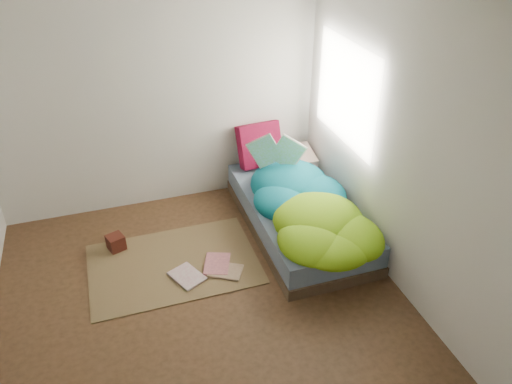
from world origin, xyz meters
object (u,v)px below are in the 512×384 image
at_px(floor_book_a, 177,282).
at_px(floor_book_b, 205,264).
at_px(pillow_magenta, 259,145).
at_px(bed, 298,215).
at_px(wooden_box, 116,242).
at_px(open_book, 276,144).

relative_size(floor_book_a, floor_book_b, 1.00).
distance_m(pillow_magenta, floor_book_a, 1.94).
bearing_deg(bed, wooden_box, 172.77).
xyz_separation_m(open_book, wooden_box, (-1.76, -0.17, -0.74)).
bearing_deg(floor_book_a, wooden_box, 99.55).
relative_size(open_book, floor_book_b, 1.55).
height_order(open_book, wooden_box, open_book).
bearing_deg(open_book, wooden_box, -149.74).
xyz_separation_m(bed, floor_book_a, (-1.39, -0.46, -0.14)).
relative_size(bed, pillow_magenta, 4.05).
bearing_deg(bed, floor_book_b, -165.04).
bearing_deg(pillow_magenta, floor_book_a, -139.68).
distance_m(floor_book_a, floor_book_b, 0.35).
height_order(open_book, floor_book_a, open_book).
xyz_separation_m(bed, pillow_magenta, (-0.13, 0.90, 0.42)).
bearing_deg(floor_book_a, bed, -6.74).
xyz_separation_m(pillow_magenta, wooden_box, (-1.74, -0.67, -0.50)).
distance_m(pillow_magenta, open_book, 0.55).
distance_m(bed, pillow_magenta, 1.00).
xyz_separation_m(wooden_box, floor_book_b, (0.78, -0.53, -0.06)).
height_order(open_book, floor_book_b, open_book).
bearing_deg(wooden_box, open_book, 5.47).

